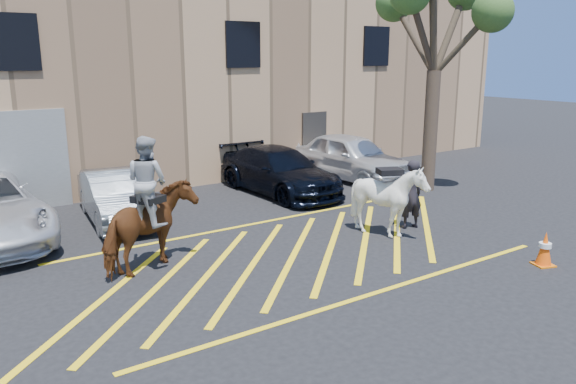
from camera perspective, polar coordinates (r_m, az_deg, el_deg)
ground at (r=12.59m, az=-0.21°, el=-6.06°), size 90.00×90.00×0.00m
car_silver_sedan at (r=15.33m, az=-17.06°, el=-0.46°), size 1.86×4.16×1.32m
car_blue_suv at (r=17.71m, az=-0.91°, el=2.17°), size 2.14×4.96×1.42m
car_white_suv at (r=19.81m, az=6.36°, el=3.60°), size 2.21×4.85×1.61m
handler at (r=14.37m, az=12.36°, el=-0.23°), size 0.72×0.56×1.75m
warehouse at (r=22.79m, az=-17.78°, el=11.56°), size 32.42×10.20×7.30m
hatching_zone at (r=12.35m, az=0.58°, el=-6.42°), size 12.60×5.12×0.01m
mounted_bay at (r=11.56m, az=-13.92°, el=-2.51°), size 2.29×1.76×2.75m
saddled_white at (r=13.61m, az=10.18°, el=-0.79°), size 1.99×2.08×1.79m
traffic_cone at (r=12.82m, az=24.63°, el=-5.25°), size 0.48×0.48×0.73m
tree at (r=18.39m, az=14.97°, el=17.76°), size 3.99×4.37×7.31m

